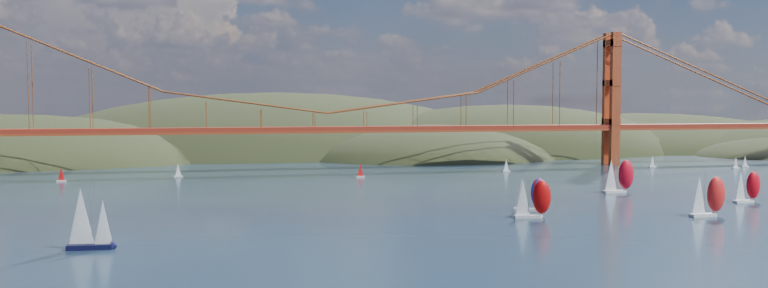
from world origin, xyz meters
TOP-DOWN VIEW (x-y plane):
  - ground at (0.00, 0.00)m, footprint 1200.00×1200.00m
  - headlands at (44.95, 278.29)m, footprint 725.00×225.00m
  - bridge at (-1.75, 180.00)m, footprint 552.00×12.00m
  - sloop_navy at (-64.58, 37.67)m, footprint 8.05×4.73m
  - racer_0 at (28.17, 53.34)m, footprint 8.67×4.06m
  - racer_1 at (68.49, 46.38)m, footprint 9.20×3.91m
  - racer_2 at (94.06, 65.16)m, footprint 8.16×3.64m
  - racer_3 at (71.96, 91.28)m, footprint 9.44×3.87m
  - racer_rwb at (32.30, 63.79)m, footprint 8.14×5.82m
  - distant_boat_2 at (-91.72, 159.37)m, footprint 3.00×2.00m
  - distant_boat_3 at (-54.68, 165.78)m, footprint 3.00×2.00m
  - distant_boat_4 at (129.20, 163.42)m, footprint 3.00×2.00m
  - distant_boat_5 at (157.72, 150.76)m, footprint 3.00×2.00m
  - distant_boat_6 at (165.88, 155.75)m, footprint 3.00×2.00m
  - distant_boat_8 at (64.79, 158.85)m, footprint 3.00×2.00m
  - distant_boat_9 at (7.35, 150.93)m, footprint 3.00×2.00m

SIDE VIEW (x-z plane):
  - headlands at x=44.95m, z-range -60.46..35.54m
  - ground at x=0.00m, z-range 0.00..0.00m
  - distant_boat_2 at x=-91.72m, z-range 0.06..4.76m
  - distant_boat_3 at x=-54.68m, z-range 0.06..4.76m
  - distant_boat_4 at x=129.20m, z-range 0.06..4.76m
  - distant_boat_5 at x=157.72m, z-range 0.06..4.76m
  - distant_boat_6 at x=165.88m, z-range 0.06..4.76m
  - distant_boat_8 at x=64.79m, z-range 0.06..4.76m
  - distant_boat_9 at x=7.35m, z-range 0.06..4.76m
  - racer_rwb at x=32.30m, z-range -0.25..8.88m
  - racer_2 at x=94.06m, z-range -0.25..8.99m
  - racer_0 at x=28.17m, z-range -0.27..9.52m
  - racer_1 at x=68.49m, z-range -0.29..10.18m
  - racer_3 at x=71.96m, z-range -0.30..10.54m
  - sloop_navy at x=-64.58m, z-range -0.72..11.60m
  - bridge at x=-1.75m, z-range 4.73..59.73m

